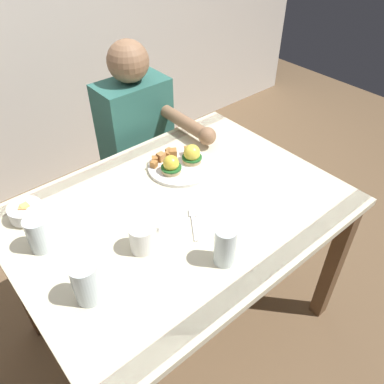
% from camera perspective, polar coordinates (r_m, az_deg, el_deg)
% --- Properties ---
extents(ground_plane, '(6.00, 6.00, 0.00)m').
position_cam_1_polar(ground_plane, '(2.00, -1.46, -18.13)').
color(ground_plane, brown).
extents(dining_table, '(1.20, 0.90, 0.74)m').
position_cam_1_polar(dining_table, '(1.50, -1.85, -5.28)').
color(dining_table, beige).
rests_on(dining_table, ground_plane).
extents(eggs_benedict_plate, '(0.27, 0.27, 0.09)m').
position_cam_1_polar(eggs_benedict_plate, '(1.60, -1.73, 4.36)').
color(eggs_benedict_plate, white).
rests_on(eggs_benedict_plate, dining_table).
extents(fruit_bowl, '(0.12, 0.12, 0.06)m').
position_cam_1_polar(fruit_bowl, '(1.49, -23.29, -2.72)').
color(fruit_bowl, white).
rests_on(fruit_bowl, dining_table).
extents(coffee_mug, '(0.11, 0.08, 0.09)m').
position_cam_1_polar(coffee_mug, '(1.26, -7.33, -6.66)').
color(coffee_mug, white).
rests_on(coffee_mug, dining_table).
extents(fork, '(0.10, 0.14, 0.00)m').
position_cam_1_polar(fork, '(1.37, 0.22, -4.54)').
color(fork, silver).
rests_on(fork, dining_table).
extents(water_glass_near, '(0.07, 0.07, 0.14)m').
position_cam_1_polar(water_glass_near, '(1.21, 4.87, -8.25)').
color(water_glass_near, silver).
rests_on(water_glass_near, dining_table).
extents(water_glass_far, '(0.08, 0.08, 0.12)m').
position_cam_1_polar(water_glass_far, '(1.35, -21.55, -6.05)').
color(water_glass_far, silver).
rests_on(water_glass_far, dining_table).
extents(water_glass_extra, '(0.08, 0.08, 0.14)m').
position_cam_1_polar(water_glass_extra, '(1.16, -15.30, -12.92)').
color(water_glass_extra, silver).
rests_on(water_glass_extra, dining_table).
extents(diner_person, '(0.34, 0.54, 1.14)m').
position_cam_1_polar(diner_person, '(1.98, -7.66, 7.67)').
color(diner_person, '#33333D').
rests_on(diner_person, ground_plane).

